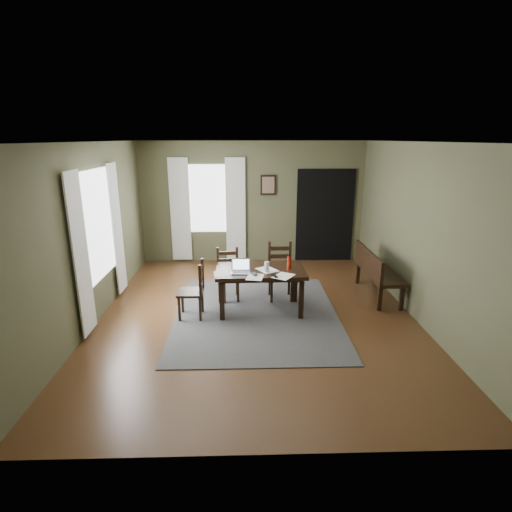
{
  "coord_description": "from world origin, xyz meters",
  "views": [
    {
      "loc": [
        -0.19,
        -5.94,
        2.75
      ],
      "look_at": [
        0.0,
        0.3,
        0.9
      ],
      "focal_mm": 28.0,
      "sensor_mm": 36.0,
      "label": 1
    }
  ],
  "objects_px": {
    "chair_back_left": "(228,275)",
    "water_bottle": "(289,262)",
    "bench": "(375,269)",
    "laptop": "(241,269)",
    "dining_table": "(261,274)",
    "chair_end": "(194,291)",
    "chair_back_right": "(280,272)"
  },
  "relations": [
    {
      "from": "chair_back_left",
      "to": "bench",
      "type": "bearing_deg",
      "value": -3.55
    },
    {
      "from": "chair_back_left",
      "to": "water_bottle",
      "type": "distance_m",
      "value": 1.21
    },
    {
      "from": "dining_table",
      "to": "chair_end",
      "type": "bearing_deg",
      "value": -169.8
    },
    {
      "from": "chair_end",
      "to": "chair_back_left",
      "type": "xyz_separation_m",
      "value": [
        0.51,
        0.76,
        -0.01
      ]
    },
    {
      "from": "chair_back_left",
      "to": "chair_back_right",
      "type": "relative_size",
      "value": 0.91
    },
    {
      "from": "laptop",
      "to": "chair_back_left",
      "type": "bearing_deg",
      "value": 110.66
    },
    {
      "from": "chair_end",
      "to": "water_bottle",
      "type": "height_order",
      "value": "water_bottle"
    },
    {
      "from": "bench",
      "to": "water_bottle",
      "type": "xyz_separation_m",
      "value": [
        -1.61,
        -0.58,
        0.32
      ]
    },
    {
      "from": "chair_end",
      "to": "chair_back_right",
      "type": "height_order",
      "value": "chair_back_right"
    },
    {
      "from": "chair_back_right",
      "to": "water_bottle",
      "type": "bearing_deg",
      "value": -81.93
    },
    {
      "from": "dining_table",
      "to": "water_bottle",
      "type": "height_order",
      "value": "water_bottle"
    },
    {
      "from": "chair_end",
      "to": "laptop",
      "type": "height_order",
      "value": "laptop"
    },
    {
      "from": "dining_table",
      "to": "water_bottle",
      "type": "bearing_deg",
      "value": 1.35
    },
    {
      "from": "chair_back_left",
      "to": "chair_back_right",
      "type": "xyz_separation_m",
      "value": [
        0.92,
        -0.0,
        0.04
      ]
    },
    {
      "from": "dining_table",
      "to": "water_bottle",
      "type": "relative_size",
      "value": 6.07
    },
    {
      "from": "dining_table",
      "to": "chair_end",
      "type": "relative_size",
      "value": 1.58
    },
    {
      "from": "chair_back_right",
      "to": "bench",
      "type": "height_order",
      "value": "chair_back_right"
    },
    {
      "from": "chair_back_left",
      "to": "dining_table",
      "type": "bearing_deg",
      "value": -49.73
    },
    {
      "from": "chair_end",
      "to": "water_bottle",
      "type": "distance_m",
      "value": 1.59
    },
    {
      "from": "bench",
      "to": "chair_back_left",
      "type": "bearing_deg",
      "value": 91.06
    },
    {
      "from": "dining_table",
      "to": "bench",
      "type": "height_order",
      "value": "bench"
    },
    {
      "from": "chair_back_right",
      "to": "laptop",
      "type": "xyz_separation_m",
      "value": [
        -0.69,
        -0.67,
        0.29
      ]
    },
    {
      "from": "laptop",
      "to": "dining_table",
      "type": "bearing_deg",
      "value": 23.26
    },
    {
      "from": "chair_end",
      "to": "chair_back_left",
      "type": "distance_m",
      "value": 0.92
    },
    {
      "from": "chair_back_left",
      "to": "chair_back_right",
      "type": "bearing_deg",
      "value": -4.86
    },
    {
      "from": "dining_table",
      "to": "bench",
      "type": "distance_m",
      "value": 2.16
    },
    {
      "from": "chair_back_left",
      "to": "water_bottle",
      "type": "bearing_deg",
      "value": -32.35
    },
    {
      "from": "chair_back_right",
      "to": "water_bottle",
      "type": "distance_m",
      "value": 0.64
    },
    {
      "from": "dining_table",
      "to": "laptop",
      "type": "relative_size",
      "value": 4.74
    },
    {
      "from": "chair_back_left",
      "to": "bench",
      "type": "xyz_separation_m",
      "value": [
        2.62,
        0.05,
        0.07
      ]
    },
    {
      "from": "chair_end",
      "to": "chair_back_right",
      "type": "xyz_separation_m",
      "value": [
        1.43,
        0.76,
        0.04
      ]
    },
    {
      "from": "chair_back_left",
      "to": "laptop",
      "type": "height_order",
      "value": "laptop"
    }
  ]
}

